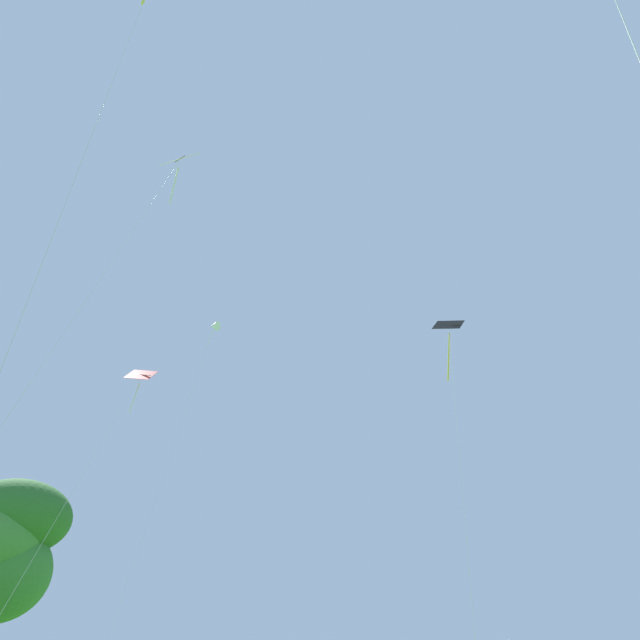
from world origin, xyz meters
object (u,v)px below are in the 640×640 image
object	(u,v)px
kite_yellow_diamond	(174,172)
tree_left_oak	(0,544)
kite_white_distant	(214,327)
kite_red_high	(136,386)
kite_black_large	(449,341)

from	to	relation	value
kite_yellow_diamond	tree_left_oak	xyz separation A→B (m)	(-2.40, -3.76, -20.38)
kite_white_distant	kite_red_high	size ratio (longest dim) A/B	1.85
kite_black_large	tree_left_oak	size ratio (longest dim) A/B	2.29
tree_left_oak	kite_white_distant	bearing A→B (deg)	95.09
kite_red_high	tree_left_oak	size ratio (longest dim) A/B	2.00
kite_black_large	kite_red_high	xyz separation A→B (m)	(-15.20, -1.61, -1.73)
kite_black_large	kite_red_high	distance (m)	15.38
kite_red_high	tree_left_oak	bearing A→B (deg)	-106.00
kite_yellow_diamond	tree_left_oak	world-z (taller)	kite_yellow_diamond
kite_black_large	kite_yellow_diamond	xyz separation A→B (m)	(-14.24, -2.86, 10.71)
kite_white_distant	kite_red_high	bearing A→B (deg)	-78.65
kite_white_distant	kite_yellow_diamond	size ratio (longest dim) A/B	0.95
kite_black_large	kite_red_high	size ratio (longest dim) A/B	1.14
kite_white_distant	kite_yellow_diamond	bearing A→B (deg)	-76.51
kite_black_large	tree_left_oak	xyz separation A→B (m)	(-16.63, -6.62, -9.67)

